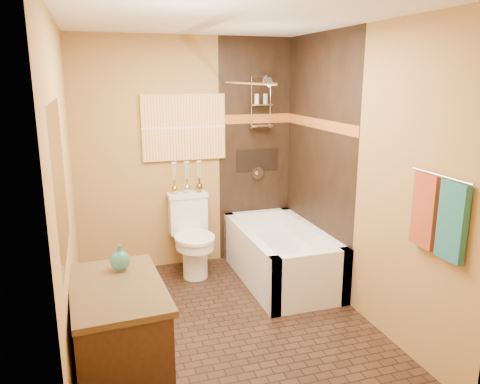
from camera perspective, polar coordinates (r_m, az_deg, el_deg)
name	(u,v)px	position (r m, az deg, el deg)	size (l,w,h in m)	color
floor	(227,326)	(4.18, -1.55, -15.97)	(3.00, 3.00, 0.00)	black
wall_left	(66,195)	(3.58, -20.44, -0.39)	(0.02, 3.00, 2.50)	#A2723E
wall_right	(359,174)	(4.20, 14.25, 2.09)	(0.02, 3.00, 2.50)	#A2723E
wall_back	(188,155)	(5.15, -6.37, 4.55)	(2.40, 0.02, 2.50)	#A2723E
wall_front	(311,248)	(2.37, 8.61, -6.78)	(2.40, 0.02, 2.50)	#A2723E
ceiling	(225,17)	(3.64, -1.82, 20.53)	(3.00, 3.00, 0.00)	silver
alcove_tile_back	(255,151)	(5.34, 1.86, 4.97)	(0.85, 0.01, 2.50)	black
alcove_tile_right	(318,160)	(4.83, 9.45, 3.84)	(0.01, 1.50, 2.50)	black
mosaic_band_back	(256,119)	(5.29, 1.93, 8.92)	(0.85, 0.01, 0.10)	#97491B
mosaic_band_right	(318,124)	(4.78, 9.52, 8.21)	(0.01, 1.50, 0.10)	#97491B
alcove_niche	(257,160)	(5.36, 2.12, 3.92)	(0.50, 0.01, 0.25)	black
shower_fixtures	(261,115)	(5.20, 2.57, 9.34)	(0.24, 0.33, 1.16)	silver
curtain_rod	(245,83)	(4.46, 0.56, 13.15)	(0.03, 0.03, 1.55)	silver
towel_bar	(441,176)	(3.31, 23.31, 1.78)	(0.02, 0.02, 0.55)	silver
towel_teal	(452,221)	(3.28, 24.47, -3.29)	(0.05, 0.22, 0.52)	#1B5A57
towel_rust	(425,211)	(3.47, 21.62, -2.13)	(0.05, 0.22, 0.52)	maroon
sunset_painting	(184,127)	(5.07, -6.85, 7.83)	(0.90, 0.04, 0.70)	gold
vanity_mirror	(60,181)	(2.86, -21.11, 1.24)	(0.01, 1.00, 0.90)	white
bathtub	(280,259)	(4.96, 4.94, -8.15)	(0.80, 1.50, 0.55)	white
toilet	(192,235)	(5.05, -5.87, -5.23)	(0.43, 0.63, 0.85)	white
vanity	(119,344)	(3.25, -14.51, -17.48)	(0.61, 0.95, 0.82)	black
teal_bottle	(120,258)	(3.26, -14.44, -7.74)	(0.14, 0.14, 0.21)	#257166
bud_vases	(187,176)	(5.07, -6.50, 1.89)	(0.34, 0.07, 0.34)	gold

